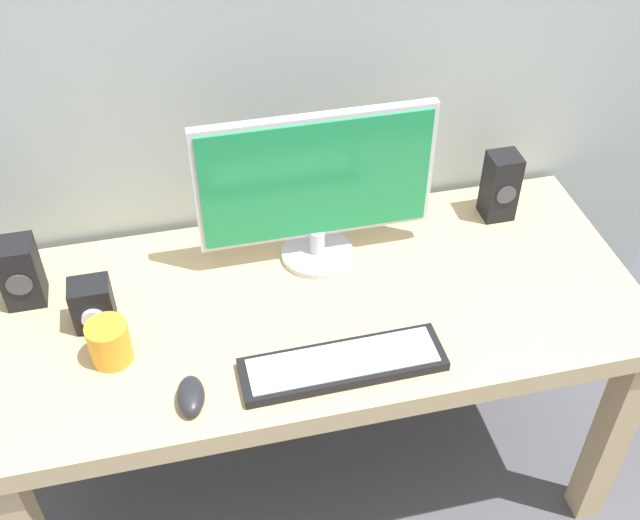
# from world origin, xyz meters

# --- Properties ---
(ground_plane) EXTENTS (6.00, 6.00, 0.00)m
(ground_plane) POSITION_xyz_m (0.00, 0.00, 0.00)
(ground_plane) COLOR #4C4C51
(desk) EXTENTS (1.51, 0.65, 0.70)m
(desk) POSITION_xyz_m (0.00, 0.00, 0.60)
(desk) COLOR tan
(desk) RESTS_ON ground_plane
(monitor) EXTENTS (0.55, 0.18, 0.39)m
(monitor) POSITION_xyz_m (0.04, 0.16, 0.91)
(monitor) COLOR silver
(monitor) RESTS_ON desk
(keyboard_primary) EXTENTS (0.43, 0.13, 0.03)m
(keyboard_primary) POSITION_xyz_m (0.01, -0.21, 0.71)
(keyboard_primary) COLOR black
(keyboard_primary) RESTS_ON desk
(mouse) EXTENTS (0.06, 0.11, 0.04)m
(mouse) POSITION_xyz_m (-0.31, -0.23, 0.72)
(mouse) COLOR #232328
(mouse) RESTS_ON desk
(speaker_right) EXTENTS (0.08, 0.08, 0.18)m
(speaker_right) POSITION_xyz_m (0.53, 0.20, 0.79)
(speaker_right) COLOR black
(speaker_right) RESTS_ON desk
(speaker_left) EXTENTS (0.09, 0.09, 0.16)m
(speaker_left) POSITION_xyz_m (-0.64, 0.15, 0.78)
(speaker_left) COLOR black
(speaker_left) RESTS_ON desk
(audio_controller) EXTENTS (0.09, 0.08, 0.12)m
(audio_controller) POSITION_xyz_m (-0.49, 0.04, 0.76)
(audio_controller) COLOR black
(audio_controller) RESTS_ON desk
(coffee_mug) EXTENTS (0.09, 0.09, 0.10)m
(coffee_mug) POSITION_xyz_m (-0.46, -0.08, 0.75)
(coffee_mug) COLOR orange
(coffee_mug) RESTS_ON desk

